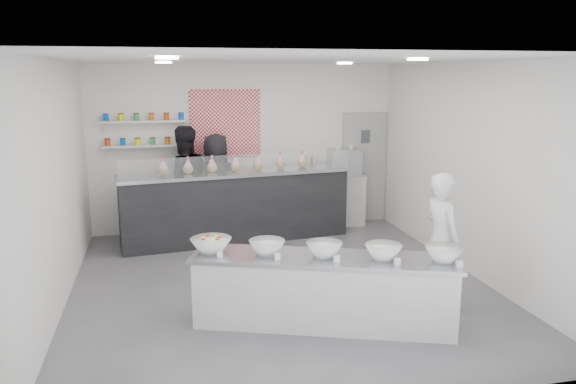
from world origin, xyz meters
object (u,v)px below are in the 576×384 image
at_px(espresso_ledge, 329,200).
at_px(espresso_machine, 344,162).
at_px(back_bar, 236,206).
at_px(woman_prep, 442,240).
at_px(prep_counter, 324,291).
at_px(staff_left, 184,183).
at_px(staff_right, 217,185).

relative_size(espresso_ledge, espresso_machine, 2.30).
xyz_separation_m(back_bar, woman_prep, (2.06, -3.33, 0.23)).
distance_m(prep_counter, back_bar, 3.58).
bearing_deg(woman_prep, espresso_ledge, -4.24).
height_order(back_bar, espresso_machine, espresso_machine).
xyz_separation_m(espresso_ledge, staff_left, (-2.68, -0.18, 0.48)).
bearing_deg(staff_right, staff_left, 10.02).
xyz_separation_m(espresso_ledge, espresso_machine, (0.28, 0.00, 0.72)).
relative_size(espresso_ledge, staff_right, 0.73).
bearing_deg(woman_prep, staff_left, 30.55).
height_order(prep_counter, woman_prep, woman_prep).
height_order(staff_left, staff_right, staff_left).
relative_size(espresso_ledge, staff_left, 0.68).
xyz_separation_m(prep_counter, espresso_machine, (1.60, 4.09, 0.80)).
bearing_deg(staff_left, prep_counter, 99.09).
distance_m(espresso_machine, staff_right, 2.42).
bearing_deg(back_bar, espresso_machine, 7.95).
bearing_deg(staff_left, espresso_ledge, 173.79).
bearing_deg(espresso_machine, woman_prep, -90.79).
height_order(espresso_ledge, woman_prep, woman_prep).
xyz_separation_m(staff_left, staff_right, (0.56, 0.00, -0.07)).
distance_m(back_bar, staff_right, 0.56).
height_order(back_bar, woman_prep, woman_prep).
height_order(woman_prep, staff_right, staff_right).
distance_m(espresso_ledge, espresso_machine, 0.77).
xyz_separation_m(prep_counter, woman_prep, (1.55, 0.21, 0.43)).
relative_size(woman_prep, staff_right, 0.92).
bearing_deg(prep_counter, staff_right, 121.75).
xyz_separation_m(prep_counter, staff_left, (-1.36, 3.91, 0.57)).
relative_size(back_bar, espresso_machine, 6.73).
relative_size(staff_left, staff_right, 1.08).
distance_m(prep_counter, woman_prep, 1.62).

